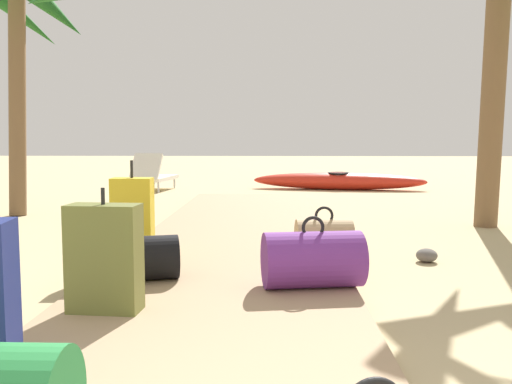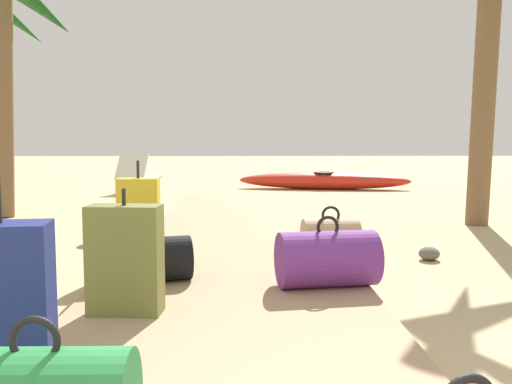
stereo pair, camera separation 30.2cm
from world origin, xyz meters
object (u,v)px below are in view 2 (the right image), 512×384
object	(u,v)px
duffel_bag_black	(144,260)
duffel_bag_purple	(327,259)
suitcase_olive	(125,260)
suitcase_yellow	(139,220)
lounge_chair	(139,176)
palm_tree_far_left	(0,13)
duffel_bag_tan	(330,239)
suitcase_navy	(3,306)
kayak	(324,181)

from	to	relation	value
duffel_bag_black	duffel_bag_purple	distance (m)	1.33
suitcase_olive	suitcase_yellow	size ratio (longest dim) A/B	0.88
suitcase_olive	lounge_chair	world-z (taller)	suitcase_olive
suitcase_yellow	palm_tree_far_left	size ratio (longest dim) A/B	0.24
duffel_bag_black	suitcase_olive	bearing A→B (deg)	-88.41
duffel_bag_black	palm_tree_far_left	xyz separation A→B (m)	(-2.73, 4.16, 2.64)
duffel_bag_purple	suitcase_olive	bearing A→B (deg)	-155.63
duffel_bag_purple	duffel_bag_black	bearing A→B (deg)	173.66
suitcase_olive	duffel_bag_tan	bearing A→B (deg)	45.81
duffel_bag_black	suitcase_yellow	distance (m)	0.73
duffel_bag_tan	suitcase_yellow	bearing A→B (deg)	-177.30
suitcase_navy	kayak	size ratio (longest dim) A/B	0.23
suitcase_olive	suitcase_navy	world-z (taller)	suitcase_navy
suitcase_navy	palm_tree_far_left	bearing A→B (deg)	112.53
lounge_chair	palm_tree_far_left	bearing A→B (deg)	-108.15
duffel_bag_tan	suitcase_navy	xyz separation A→B (m)	(-1.75, -2.53, 0.17)
palm_tree_far_left	kayak	distance (m)	7.16
suitcase_yellow	palm_tree_far_left	bearing A→B (deg)	126.45
palm_tree_far_left	duffel_bag_black	bearing A→B (deg)	-56.74
suitcase_yellow	kayak	xyz separation A→B (m)	(2.62, 7.61, -0.25)
palm_tree_far_left	lounge_chair	distance (m)	4.65
suitcase_navy	palm_tree_far_left	distance (m)	6.86
lounge_chair	kayak	bearing A→B (deg)	6.43
suitcase_yellow	suitcase_navy	bearing A→B (deg)	-92.49
duffel_bag_tan	kayak	bearing A→B (deg)	82.61
suitcase_yellow	kayak	distance (m)	8.05
duffel_bag_purple	palm_tree_far_left	xyz separation A→B (m)	(-4.05, 4.30, 2.60)
palm_tree_far_left	suitcase_olive	bearing A→B (deg)	-60.70
suitcase_olive	palm_tree_far_left	world-z (taller)	palm_tree_far_left
suitcase_olive	lounge_chair	size ratio (longest dim) A/B	0.48
suitcase_olive	duffel_bag_purple	size ratio (longest dim) A/B	1.01
palm_tree_far_left	suitcase_navy	bearing A→B (deg)	-67.47
duffel_bag_purple	palm_tree_far_left	size ratio (longest dim) A/B	0.20
suitcase_yellow	lounge_chair	distance (m)	7.29
duffel_bag_tan	lounge_chair	distance (m)	7.69
duffel_bag_purple	duffel_bag_tan	size ratio (longest dim) A/B	1.48
suitcase_yellow	lounge_chair	size ratio (longest dim) A/B	0.55
palm_tree_far_left	lounge_chair	world-z (taller)	palm_tree_far_left
suitcase_yellow	suitcase_olive	bearing A→B (deg)	-82.62
suitcase_olive	suitcase_yellow	bearing A→B (deg)	97.38
duffel_bag_tan	suitcase_yellow	world-z (taller)	suitcase_yellow
duffel_bag_black	duffel_bag_tan	xyz separation A→B (m)	(1.48, 0.77, 0.01)
duffel_bag_tan	lounge_chair	xyz separation A→B (m)	(-3.00, 7.08, 0.07)
suitcase_navy	lounge_chair	world-z (taller)	suitcase_navy
suitcase_olive	duffel_bag_tan	distance (m)	2.10
suitcase_navy	palm_tree_far_left	size ratio (longest dim) A/B	0.24
kayak	suitcase_navy	bearing A→B (deg)	-105.18
kayak	duffel_bag_tan	bearing A→B (deg)	-97.39
duffel_bag_tan	duffel_bag_black	bearing A→B (deg)	-152.67
suitcase_yellow	duffel_bag_black	bearing A→B (deg)	-76.59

